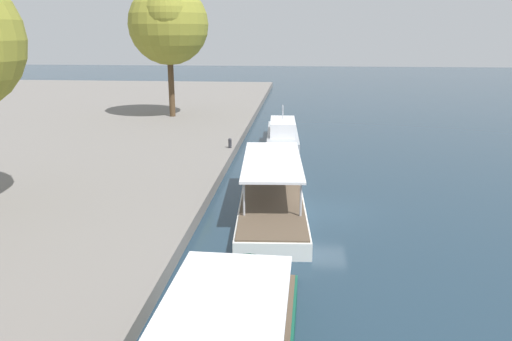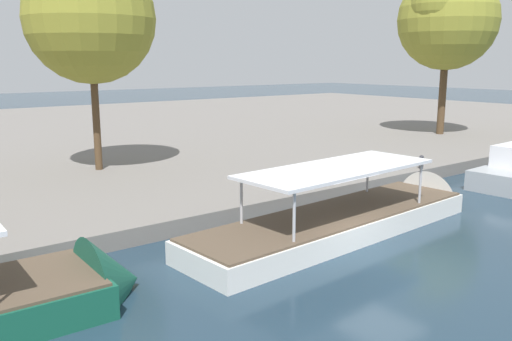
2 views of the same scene
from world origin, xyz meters
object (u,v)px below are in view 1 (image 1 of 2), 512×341
Objects in this scene: motor_yacht_2 at (282,135)px; tree_1 at (168,25)px; tour_boat_1 at (272,195)px; mooring_bollard_0 at (230,143)px.

tree_1 is (8.20, 11.51, 8.93)m from motor_yacht_2.
motor_yacht_2 is 0.83× the size of tree_1.
mooring_bollard_0 is at bearing 17.73° from tour_boat_1.
tour_boat_1 is 1.34× the size of motor_yacht_2.
tree_1 reaches higher than motor_yacht_2.
motor_yacht_2 reaches higher than mooring_bollard_0.
motor_yacht_2 reaches higher than tour_boat_1.
tree_1 is at bearing 51.80° from motor_yacht_2.
motor_yacht_2 is at bearing -34.67° from mooring_bollard_0.
tour_boat_1 is 14.65m from motor_yacht_2.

